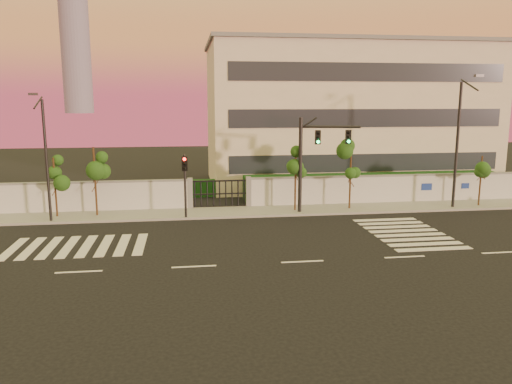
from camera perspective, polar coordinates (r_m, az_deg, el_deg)
ground at (r=23.46m, az=5.32°, el=-7.94°), size 120.00×120.00×0.00m
sidewalk at (r=33.37m, az=1.17°, el=-2.19°), size 60.00×3.00×0.15m
perimeter_wall at (r=34.64m, az=0.95°, el=-0.04°), size 60.00×0.36×2.20m
hedge_row at (r=37.51m, az=1.89°, el=0.38°), size 41.00×4.25×1.80m
institutional_building at (r=45.91m, az=10.13°, el=8.77°), size 24.40×12.40×12.25m
distant_skyscraper at (r=312.30m, az=-20.23°, el=19.93°), size 16.00×16.00×118.00m
road_markings at (r=26.70m, az=0.13°, el=-5.58°), size 57.00×7.62×0.02m
street_tree_b at (r=33.55m, az=-22.02°, el=1.92°), size 1.42×1.13×3.86m
street_tree_c at (r=32.94m, az=-17.95°, el=2.86°), size 1.51×1.20×4.50m
street_tree_d at (r=33.02m, az=4.58°, el=3.20°), size 1.49×1.19×4.39m
street_tree_e at (r=33.97m, az=10.82°, el=3.64°), size 1.49×1.19×4.70m
street_tree_f at (r=37.80m, az=24.37°, el=2.35°), size 1.44×1.14×3.61m
traffic_signal_main at (r=32.56m, az=6.47°, el=4.39°), size 3.93×1.17×6.30m
traffic_signal_secondary at (r=31.15m, az=-8.12°, el=1.51°), size 0.32×0.32×4.09m
streetlight_west at (r=32.12m, az=-22.94°, el=3.95°), size 0.46×1.87×7.78m
streetlight_east at (r=36.15m, az=22.19°, el=5.66°), size 0.53×2.15×8.95m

